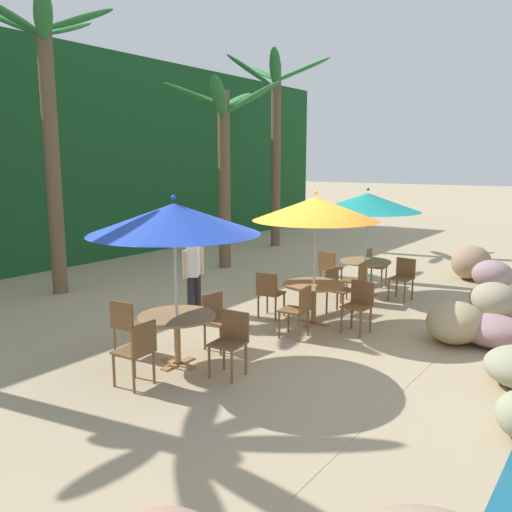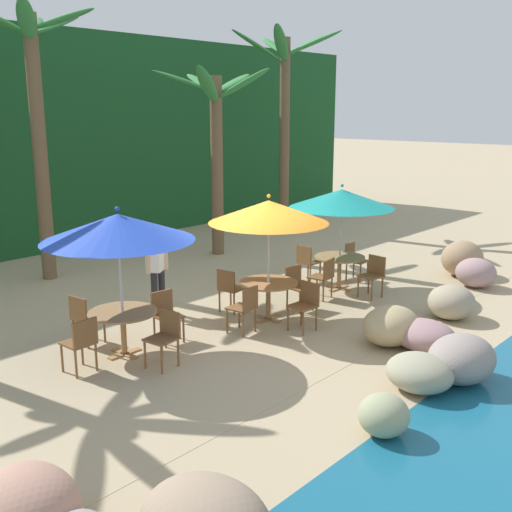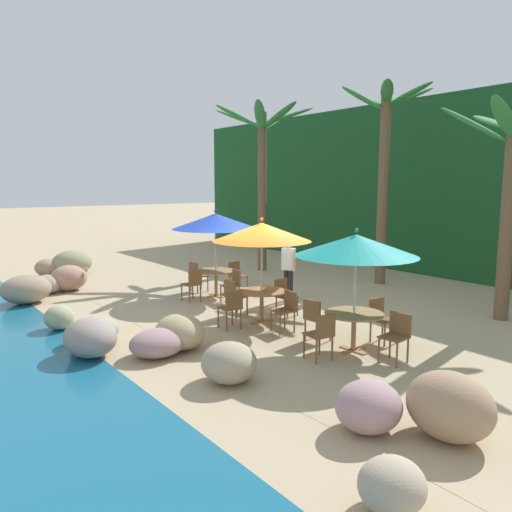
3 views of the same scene
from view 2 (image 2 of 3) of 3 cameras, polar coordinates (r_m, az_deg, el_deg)
ground_plane at (r=11.55m, az=-1.38°, el=-6.17°), size 120.00×120.00×0.00m
terrace_deck at (r=11.55m, az=-1.38°, el=-6.15°), size 18.00×5.20×0.01m
rock_seawall at (r=8.36m, az=3.58°, el=-11.61°), size 15.59×3.59×0.85m
umbrella_blue at (r=9.74m, az=-12.65°, el=2.60°), size 2.38×2.38×2.43m
dining_table_blue at (r=10.12m, az=-12.22°, el=-5.70°), size 1.10×1.10×0.74m
chair_blue_seaward at (r=10.62m, az=-8.37°, el=-5.18°), size 0.47×0.48×0.87m
chair_blue_inland at (r=10.71m, az=-15.64°, el=-5.38°), size 0.47×0.47×0.87m
chair_blue_left at (r=9.62m, az=-15.85°, el=-7.59°), size 0.44×0.44×0.87m
chair_blue_right at (r=9.62m, az=-8.40°, el=-7.19°), size 0.47×0.46×0.87m
umbrella_orange at (r=11.18m, az=1.18°, el=4.12°), size 2.20×2.20×2.39m
dining_table_orange at (r=11.51m, az=1.15°, el=-3.02°), size 1.10×1.10×0.74m
chair_orange_seaward at (r=12.17m, az=3.81°, el=-2.62°), size 0.47×0.47×0.87m
chair_orange_inland at (r=11.95m, az=-2.48°, el=-2.91°), size 0.47×0.47×0.87m
chair_orange_left at (r=10.83m, az=-0.99°, el=-4.66°), size 0.47×0.47×0.87m
chair_orange_right at (r=11.06m, az=4.63°, el=-4.31°), size 0.45×0.44×0.87m
umbrella_teal at (r=13.32m, az=7.93°, el=5.28°), size 2.26×2.26×2.32m
dining_table_teal at (r=13.59m, az=7.74°, el=-0.55°), size 1.10×1.10×0.74m
chair_teal_seaward at (r=14.38m, az=9.05°, el=-0.22°), size 0.46×0.47×0.87m
chair_teal_inland at (r=14.05m, az=4.73°, el=-0.43°), size 0.44×0.44×0.87m
chair_teal_left at (r=12.85m, az=6.33°, el=-1.80°), size 0.47×0.47×0.87m
chair_teal_right at (r=13.17m, az=10.81°, el=-1.57°), size 0.47×0.46×0.87m
palm_tree_second at (r=14.77m, az=-19.70°, el=13.19°), size 2.88×2.59×6.03m
palm_tree_third at (r=16.49m, az=-3.76°, el=11.38°), size 3.17×3.25×4.91m
palm_tree_fourth at (r=20.07m, az=2.71°, el=14.11°), size 3.35×3.36×6.26m
waiter_in_white at (r=11.90m, az=-9.14°, el=-0.78°), size 0.52×0.35×1.70m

